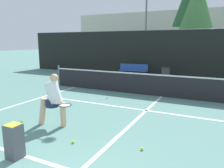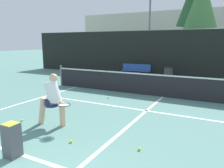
# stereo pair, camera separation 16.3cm
# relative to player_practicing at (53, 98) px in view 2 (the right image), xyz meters

# --- Properties ---
(court_service_line) EXTENTS (8.25, 0.10, 0.01)m
(court_service_line) POSITION_rel_player_practicing_xyz_m (1.90, 2.42, -0.77)
(court_service_line) COLOR white
(court_service_line) RESTS_ON ground
(court_center_mark) EXTENTS (0.10, 6.16, 0.01)m
(court_center_mark) POSITION_rel_player_practicing_xyz_m (1.90, 1.50, -0.77)
(court_center_mark) COLOR white
(court_center_mark) RESTS_ON ground
(court_sideline_left) EXTENTS (0.10, 7.16, 0.01)m
(court_sideline_left) POSITION_rel_player_practicing_xyz_m (-2.61, 1.50, -0.77)
(court_sideline_left) COLOR white
(court_sideline_left) RESTS_ON ground
(net) EXTENTS (11.09, 0.09, 1.07)m
(net) POSITION_rel_player_practicing_xyz_m (1.90, 4.58, -0.27)
(net) COLOR slate
(net) RESTS_ON ground
(fence_back) EXTENTS (24.00, 0.06, 3.06)m
(fence_back) POSITION_rel_player_practicing_xyz_m (1.90, 9.86, 0.75)
(fence_back) COLOR black
(fence_back) RESTS_ON ground
(player_practicing) EXTENTS (1.21, 0.55, 1.46)m
(player_practicing) POSITION_rel_player_practicing_xyz_m (0.00, 0.00, 0.00)
(player_practicing) COLOR #DBAD84
(player_practicing) RESTS_ON ground
(tennis_ball_scattered_3) EXTENTS (0.07, 0.07, 0.07)m
(tennis_ball_scattered_3) POSITION_rel_player_practicing_xyz_m (1.65, 3.95, -0.74)
(tennis_ball_scattered_3) COLOR #D1E033
(tennis_ball_scattered_3) RESTS_ON ground
(tennis_ball_scattered_4) EXTENTS (0.07, 0.07, 0.07)m
(tennis_ball_scattered_4) POSITION_rel_player_practicing_xyz_m (2.65, -0.29, -0.74)
(tennis_ball_scattered_4) COLOR #D1E033
(tennis_ball_scattered_4) RESTS_ON ground
(tennis_ball_scattered_5) EXTENTS (0.07, 0.07, 0.07)m
(tennis_ball_scattered_5) POSITION_rel_player_practicing_xyz_m (-1.89, 2.17, -0.74)
(tennis_ball_scattered_5) COLOR #D1E033
(tennis_ball_scattered_5) RESTS_ON ground
(tennis_ball_scattered_6) EXTENTS (0.07, 0.07, 0.07)m
(tennis_ball_scattered_6) POSITION_rel_player_practicing_xyz_m (-1.02, -0.22, -0.74)
(tennis_ball_scattered_6) COLOR #D1E033
(tennis_ball_scattered_6) RESTS_ON ground
(tennis_ball_scattered_7) EXTENTS (0.07, 0.07, 0.07)m
(tennis_ball_scattered_7) POSITION_rel_player_practicing_xyz_m (1.12, -0.67, -0.74)
(tennis_ball_scattered_7) COLOR #D1E033
(tennis_ball_scattered_7) RESTS_ON ground
(tennis_ball_scattered_10) EXTENTS (0.07, 0.07, 0.07)m
(tennis_ball_scattered_10) POSITION_rel_player_practicing_xyz_m (-0.03, 3.26, -0.74)
(tennis_ball_scattered_10) COLOR #D1E033
(tennis_ball_scattered_10) RESTS_ON ground
(ball_hopper) EXTENTS (0.28, 0.28, 0.71)m
(ball_hopper) POSITION_rel_player_practicing_xyz_m (0.47, -1.71, -0.41)
(ball_hopper) COLOR #4C4C51
(ball_hopper) RESTS_ON ground
(courtside_bench) EXTENTS (1.91, 0.51, 0.86)m
(courtside_bench) POSITION_rel_player_practicing_xyz_m (-1.06, 9.02, -0.30)
(courtside_bench) COLOR #2D519E
(courtside_bench) RESTS_ON ground
(trash_bin) EXTENTS (0.54, 0.54, 0.82)m
(trash_bin) POSITION_rel_player_practicing_xyz_m (1.11, 8.81, -0.37)
(trash_bin) COLOR #3F3F42
(trash_bin) RESTS_ON ground
(parked_car) EXTENTS (1.78, 4.03, 1.50)m
(parked_car) POSITION_rel_player_practicing_xyz_m (0.14, 11.83, -0.14)
(parked_car) COLOR #B7B7BC
(parked_car) RESTS_ON ground
(tree_west) EXTENTS (2.81, 2.81, 7.49)m
(tree_west) POSITION_rel_player_practicing_xyz_m (2.03, 15.18, 4.50)
(tree_west) COLOR brown
(tree_west) RESTS_ON ground
(building_far) EXTENTS (36.00, 2.40, 6.36)m
(building_far) POSITION_rel_player_practicing_xyz_m (1.90, 26.49, 2.40)
(building_far) COLOR beige
(building_far) RESTS_ON ground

